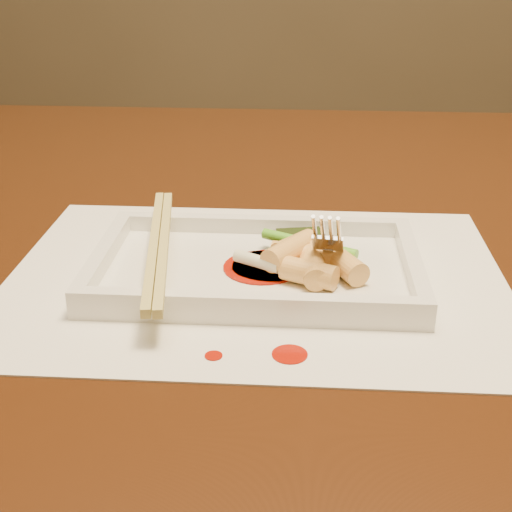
# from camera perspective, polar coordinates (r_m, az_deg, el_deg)

# --- Properties ---
(table) EXTENTS (1.40, 0.90, 0.75)m
(table) POSITION_cam_1_polar(r_m,az_deg,el_deg) (0.75, -5.60, -3.74)
(table) COLOR black
(table) RESTS_ON ground
(placemat) EXTENTS (0.40, 0.30, 0.00)m
(placemat) POSITION_cam_1_polar(r_m,az_deg,el_deg) (0.58, -0.00, -1.69)
(placemat) COLOR white
(placemat) RESTS_ON table
(sauce_splatter_a) EXTENTS (0.02, 0.02, 0.00)m
(sauce_splatter_a) POSITION_cam_1_polar(r_m,az_deg,el_deg) (0.47, 2.72, -7.86)
(sauce_splatter_a) COLOR #A71304
(sauce_splatter_a) RESTS_ON placemat
(sauce_splatter_b) EXTENTS (0.01, 0.01, 0.00)m
(sauce_splatter_b) POSITION_cam_1_polar(r_m,az_deg,el_deg) (0.47, -3.41, -7.97)
(sauce_splatter_b) COLOR #A71304
(sauce_splatter_b) RESTS_ON placemat
(plate_base) EXTENTS (0.26, 0.16, 0.01)m
(plate_base) POSITION_cam_1_polar(r_m,az_deg,el_deg) (0.57, 0.00, -1.27)
(plate_base) COLOR white
(plate_base) RESTS_ON placemat
(plate_rim_far) EXTENTS (0.26, 0.01, 0.01)m
(plate_rim_far) POSITION_cam_1_polar(r_m,az_deg,el_deg) (0.64, 0.44, 2.54)
(plate_rim_far) COLOR white
(plate_rim_far) RESTS_ON plate_base
(plate_rim_near) EXTENTS (0.26, 0.01, 0.01)m
(plate_rim_near) POSITION_cam_1_polar(r_m,az_deg,el_deg) (0.50, -0.56, -3.84)
(plate_rim_near) COLOR white
(plate_rim_near) RESTS_ON plate_base
(plate_rim_left) EXTENTS (0.01, 0.14, 0.01)m
(plate_rim_left) POSITION_cam_1_polar(r_m,az_deg,el_deg) (0.59, -12.10, 0.07)
(plate_rim_left) COLOR white
(plate_rim_left) RESTS_ON plate_base
(plate_rim_right) EXTENTS (0.01, 0.14, 0.01)m
(plate_rim_right) POSITION_cam_1_polar(r_m,az_deg,el_deg) (0.58, 12.41, -0.62)
(plate_rim_right) COLOR white
(plate_rim_right) RESTS_ON plate_base
(veg_piece) EXTENTS (0.04, 0.03, 0.01)m
(veg_piece) POSITION_cam_1_polar(r_m,az_deg,el_deg) (0.60, 3.56, 1.28)
(veg_piece) COLOR black
(veg_piece) RESTS_ON plate_base
(scallion_white) EXTENTS (0.04, 0.03, 0.01)m
(scallion_white) POSITION_cam_1_polar(r_m,az_deg,el_deg) (0.55, 0.11, -0.42)
(scallion_white) COLOR #EAEACC
(scallion_white) RESTS_ON plate_base
(scallion_green) EXTENTS (0.08, 0.05, 0.01)m
(scallion_green) POSITION_cam_1_polar(r_m,az_deg,el_deg) (0.58, 4.24, 0.97)
(scallion_green) COLOR #45A11A
(scallion_green) RESTS_ON plate_base
(chopstick_a) EXTENTS (0.04, 0.23, 0.01)m
(chopstick_a) POSITION_cam_1_polar(r_m,az_deg,el_deg) (0.58, -8.16, 0.90)
(chopstick_a) COLOR tan
(chopstick_a) RESTS_ON plate_rim_near
(chopstick_b) EXTENTS (0.04, 0.23, 0.01)m
(chopstick_b) POSITION_cam_1_polar(r_m,az_deg,el_deg) (0.57, -7.38, 0.88)
(chopstick_b) COLOR tan
(chopstick_b) RESTS_ON plate_rim_near
(fork) EXTENTS (0.09, 0.10, 0.14)m
(fork) POSITION_cam_1_polar(r_m,az_deg,el_deg) (0.56, 7.31, 6.51)
(fork) COLOR silver
(fork) RESTS_ON plate_base
(sauce_blob_0) EXTENTS (0.04, 0.04, 0.00)m
(sauce_blob_0) POSITION_cam_1_polar(r_m,az_deg,el_deg) (0.57, 0.31, -0.95)
(sauce_blob_0) COLOR #A71304
(sauce_blob_0) RESTS_ON plate_base
(sauce_blob_1) EXTENTS (0.06, 0.06, 0.00)m
(sauce_blob_1) POSITION_cam_1_polar(r_m,az_deg,el_deg) (0.57, 0.48, -0.91)
(sauce_blob_1) COLOR #A71304
(sauce_blob_1) RESTS_ON plate_base
(sauce_blob_2) EXTENTS (0.06, 0.06, 0.00)m
(sauce_blob_2) POSITION_cam_1_polar(r_m,az_deg,el_deg) (0.57, 1.09, -0.77)
(sauce_blob_2) COLOR #A71304
(sauce_blob_2) RESTS_ON plate_base
(rice_cake_0) EXTENTS (0.02, 0.04, 0.02)m
(rice_cake_0) POSITION_cam_1_polar(r_m,az_deg,el_deg) (0.56, 4.37, -0.37)
(rice_cake_0) COLOR #FAD175
(rice_cake_0) RESTS_ON plate_base
(rice_cake_1) EXTENTS (0.04, 0.05, 0.02)m
(rice_cake_1) POSITION_cam_1_polar(r_m,az_deg,el_deg) (0.56, 6.99, -0.59)
(rice_cake_1) COLOR #FAD175
(rice_cake_1) RESTS_ON plate_base
(rice_cake_2) EXTENTS (0.04, 0.04, 0.02)m
(rice_cake_2) POSITION_cam_1_polar(r_m,az_deg,el_deg) (0.57, 3.08, 0.81)
(rice_cake_2) COLOR #FAD175
(rice_cake_2) RESTS_ON plate_base
(rice_cake_3) EXTENTS (0.05, 0.03, 0.02)m
(rice_cake_3) POSITION_cam_1_polar(r_m,az_deg,el_deg) (0.54, 4.27, -1.36)
(rice_cake_3) COLOR #FAD175
(rice_cake_3) RESTS_ON plate_base
(rice_cake_4) EXTENTS (0.05, 0.03, 0.02)m
(rice_cake_4) POSITION_cam_1_polar(r_m,az_deg,el_deg) (0.57, 3.79, 0.04)
(rice_cake_4) COLOR #FAD175
(rice_cake_4) RESTS_ON plate_base
(rice_cake_5) EXTENTS (0.04, 0.05, 0.02)m
(rice_cake_5) POSITION_cam_1_polar(r_m,az_deg,el_deg) (0.56, 2.40, 0.27)
(rice_cake_5) COLOR #FAD175
(rice_cake_5) RESTS_ON plate_base
(rice_cake_6) EXTENTS (0.02, 0.05, 0.02)m
(rice_cake_6) POSITION_cam_1_polar(r_m,az_deg,el_deg) (0.55, 4.65, -0.91)
(rice_cake_6) COLOR #FAD175
(rice_cake_6) RESTS_ON plate_base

